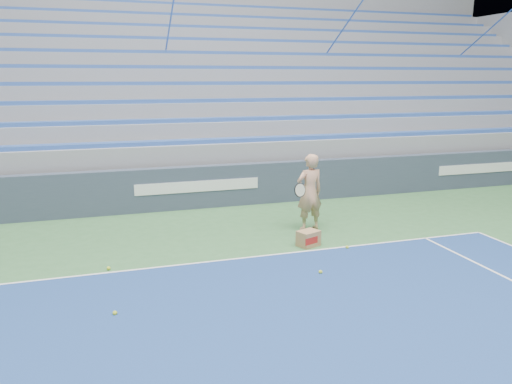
{
  "coord_description": "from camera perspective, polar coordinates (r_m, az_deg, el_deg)",
  "views": [
    {
      "loc": [
        -2.29,
        3.35,
        3.32
      ],
      "look_at": [
        0.52,
        12.38,
        1.15
      ],
      "focal_mm": 35.0,
      "sensor_mm": 36.0,
      "label": 1
    }
  ],
  "objects": [
    {
      "name": "tennis_ball_3",
      "position": [
        8.83,
        7.38,
        -9.05
      ],
      "size": [
        0.07,
        0.07,
        0.07
      ],
      "primitive_type": "sphere",
      "color": "#CAD72C",
      "rests_on": "ground"
    },
    {
      "name": "tennis_player",
      "position": [
        11.05,
        6.13,
        -0.03
      ],
      "size": [
        0.94,
        0.86,
        1.71
      ],
      "color": "tan",
      "rests_on": "ground"
    },
    {
      "name": "sponsor_barrier",
      "position": [
        13.04,
        -6.74,
        0.57
      ],
      "size": [
        30.0,
        0.32,
        1.1
      ],
      "color": "#353F51",
      "rests_on": "ground"
    },
    {
      "name": "tennis_ball_1",
      "position": [
        10.13,
        10.38,
        -6.22
      ],
      "size": [
        0.07,
        0.07,
        0.07
      ],
      "primitive_type": "sphere",
      "color": "#CAD72C",
      "rests_on": "ground"
    },
    {
      "name": "tennis_ball_0",
      "position": [
        9.29,
        -16.49,
        -8.36
      ],
      "size": [
        0.07,
        0.07,
        0.07
      ],
      "primitive_type": "sphere",
      "color": "#CAD72C",
      "rests_on": "ground"
    },
    {
      "name": "bleachers",
      "position": [
        18.42,
        -10.25,
        9.72
      ],
      "size": [
        31.0,
        9.15,
        7.3
      ],
      "color": "gray",
      "rests_on": "ground"
    },
    {
      "name": "tennis_ball_2",
      "position": [
        7.62,
        -15.83,
        -13.17
      ],
      "size": [
        0.07,
        0.07,
        0.07
      ],
      "primitive_type": "sphere",
      "color": "#CAD72C",
      "rests_on": "ground"
    },
    {
      "name": "ball_box",
      "position": [
        10.16,
        6.01,
        -5.29
      ],
      "size": [
        0.51,
        0.45,
        0.31
      ],
      "color": "#9E754C",
      "rests_on": "ground"
    }
  ]
}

